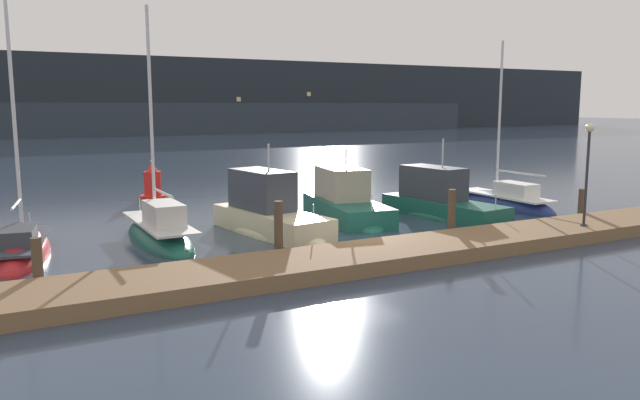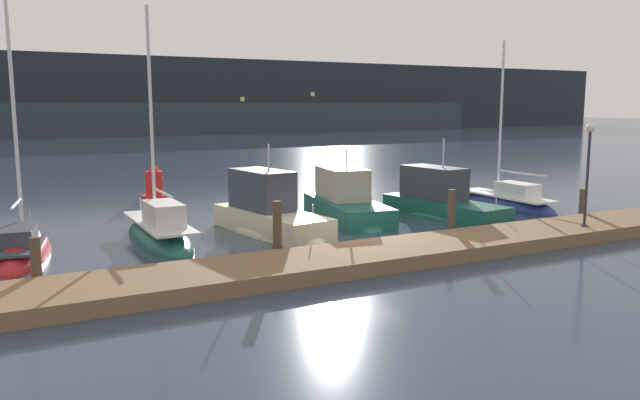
% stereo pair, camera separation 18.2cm
% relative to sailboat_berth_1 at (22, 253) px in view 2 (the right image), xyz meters
% --- Properties ---
extents(ground_plane, '(400.00, 400.00, 0.00)m').
position_rel_sailboat_berth_1_xyz_m(ground_plane, '(10.66, -3.80, -0.10)').
color(ground_plane, '#2D3D51').
extents(dock, '(28.36, 2.80, 0.45)m').
position_rel_sailboat_berth_1_xyz_m(dock, '(10.66, -6.07, 0.12)').
color(dock, brown).
rests_on(dock, ground).
extents(mooring_pile_0, '(0.28, 0.28, 1.46)m').
position_rel_sailboat_berth_1_xyz_m(mooring_pile_0, '(0.20, -4.42, 0.63)').
color(mooring_pile_0, '#4C3D2D').
rests_on(mooring_pile_0, ground).
extents(mooring_pile_1, '(0.28, 0.28, 1.92)m').
position_rel_sailboat_berth_1_xyz_m(mooring_pile_1, '(7.17, -4.42, 0.86)').
color(mooring_pile_1, '#4C3D2D').
rests_on(mooring_pile_1, ground).
extents(mooring_pile_2, '(0.28, 0.28, 1.85)m').
position_rel_sailboat_berth_1_xyz_m(mooring_pile_2, '(14.15, -4.42, 0.82)').
color(mooring_pile_2, '#4C3D2D').
rests_on(mooring_pile_2, ground).
extents(mooring_pile_3, '(0.28, 0.28, 1.42)m').
position_rel_sailboat_berth_1_xyz_m(mooring_pile_3, '(21.12, -4.42, 0.61)').
color(mooring_pile_3, '#4C3D2D').
rests_on(mooring_pile_3, ground).
extents(sailboat_berth_1, '(2.57, 6.03, 9.43)m').
position_rel_sailboat_berth_1_xyz_m(sailboat_berth_1, '(0.00, 0.00, 0.00)').
color(sailboat_berth_1, red).
rests_on(sailboat_berth_1, ground).
extents(sailboat_berth_2, '(1.82, 6.48, 9.01)m').
position_rel_sailboat_berth_1_xyz_m(sailboat_berth_2, '(4.53, 0.17, 0.07)').
color(sailboat_berth_2, '#195647').
rests_on(sailboat_berth_2, ground).
extents(motorboat_berth_3, '(3.10, 6.72, 4.10)m').
position_rel_sailboat_berth_1_xyz_m(motorboat_berth_3, '(8.68, -0.25, 0.32)').
color(motorboat_berth_3, beige).
rests_on(motorboat_berth_3, ground).
extents(motorboat_berth_4, '(3.44, 6.85, 3.67)m').
position_rel_sailboat_berth_1_xyz_m(motorboat_berth_4, '(12.75, 0.87, 0.29)').
color(motorboat_berth_4, '#195647').
rests_on(motorboat_berth_4, ground).
extents(motorboat_berth_5, '(2.80, 7.04, 3.95)m').
position_rel_sailboat_berth_1_xyz_m(motorboat_berth_5, '(16.87, -0.47, 0.32)').
color(motorboat_berth_5, '#195647').
rests_on(motorboat_berth_5, ground).
extents(sailboat_berth_6, '(1.82, 6.43, 8.64)m').
position_rel_sailboat_berth_1_xyz_m(sailboat_berth_6, '(21.17, 0.04, 0.02)').
color(sailboat_berth_6, navy).
rests_on(sailboat_berth_6, ground).
extents(channel_buoy, '(1.36, 1.36, 2.06)m').
position_rel_sailboat_berth_1_xyz_m(channel_buoy, '(6.85, 11.04, 0.67)').
color(channel_buoy, red).
rests_on(channel_buoy, ground).
extents(dock_lamppost, '(0.32, 0.32, 3.79)m').
position_rel_sailboat_berth_1_xyz_m(dock_lamppost, '(18.64, -6.57, 2.90)').
color(dock_lamppost, '#2D2D33').
rests_on(dock_lamppost, dock).
extents(hillside_backdrop, '(240.00, 23.00, 13.17)m').
position_rel_sailboat_berth_1_xyz_m(hillside_backdrop, '(11.05, 92.84, 5.97)').
color(hillside_backdrop, '#232B33').
rests_on(hillside_backdrop, ground).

